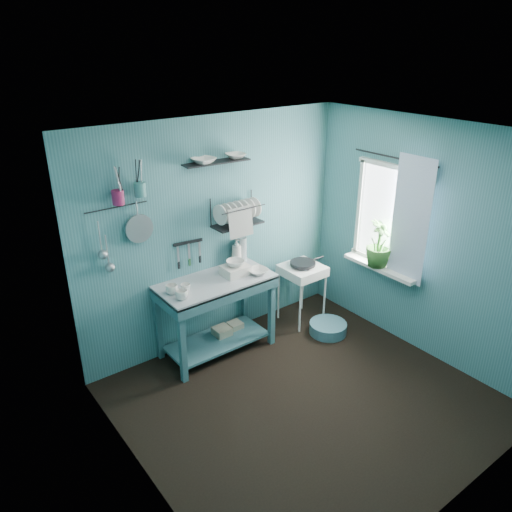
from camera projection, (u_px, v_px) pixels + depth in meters
floor at (305, 400)px, 4.78m from camera, size 3.20×3.20×0.00m
ceiling at (319, 137)px, 3.77m from camera, size 3.20×3.20×0.00m
wall_back at (216, 234)px, 5.37m from camera, size 3.20×0.00×3.20m
wall_front at (472, 369)px, 3.18m from camera, size 3.20×0.00×3.20m
wall_left at (139, 349)px, 3.39m from camera, size 0.00×3.00×3.00m
wall_right at (425, 241)px, 5.16m from camera, size 0.00×3.00×3.00m
work_counter at (216, 316)px, 5.37m from camera, size 1.27×0.71×0.87m
mug_left at (182, 295)px, 4.80m from camera, size 0.12×0.12×0.10m
mug_mid at (186, 288)px, 4.93m from camera, size 0.14×0.14×0.09m
mug_right at (172, 289)px, 4.90m from camera, size 0.17×0.17×0.10m
wash_tub at (235, 270)px, 5.30m from camera, size 0.28×0.22×0.10m
tub_bowl at (235, 263)px, 5.27m from camera, size 0.20×0.19×0.06m
soap_bottle at (236, 251)px, 5.52m from camera, size 0.12×0.12×0.30m
water_bottle at (243, 249)px, 5.59m from camera, size 0.09×0.09×0.28m
counter_bowl at (258, 271)px, 5.33m from camera, size 0.22×0.22×0.05m
hotplate_stand at (301, 293)px, 6.00m from camera, size 0.48×0.48×0.72m
frying_pan at (303, 263)px, 5.84m from camera, size 0.30×0.30×0.03m
knife_strip at (188, 242)px, 5.14m from camera, size 0.32×0.06×0.03m
dish_rack at (237, 211)px, 5.28m from camera, size 0.56×0.27×0.32m
upper_shelf at (216, 162)px, 4.95m from camera, size 0.71×0.24×0.01m
shelf_bowl_left at (204, 165)px, 4.88m from camera, size 0.26×0.26×0.06m
shelf_bowl_right at (236, 156)px, 5.07m from camera, size 0.22×0.22×0.05m
utensil_cup_magenta at (118, 197)px, 4.46m from camera, size 0.11×0.11×0.13m
utensil_cup_teal at (140, 189)px, 4.57m from camera, size 0.11×0.11×0.13m
colander at (139, 229)px, 4.73m from camera, size 0.28×0.03×0.28m
ladle_outer at (100, 237)px, 4.52m from camera, size 0.01×0.01×0.30m
ladle_inner at (107, 250)px, 4.61m from camera, size 0.01×0.01×0.30m
hook_rail at (116, 207)px, 4.54m from camera, size 0.60×0.01×0.01m
window_glass at (390, 217)px, 5.42m from camera, size 0.00×1.10×1.10m
windowsill at (380, 268)px, 5.61m from camera, size 0.16×0.95×0.04m
curtain at (410, 221)px, 5.14m from camera, size 0.00×1.35×1.35m
curtain_rod at (395, 158)px, 5.13m from camera, size 0.02×1.05×0.02m
potted_plant at (379, 244)px, 5.51m from camera, size 0.39×0.39×0.53m
storage_tin_large at (222, 336)px, 5.60m from camera, size 0.18×0.18×0.22m
storage_tin_small at (235, 330)px, 5.73m from camera, size 0.15×0.15×0.20m
floor_basin at (328, 328)px, 5.84m from camera, size 0.44×0.44×0.13m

